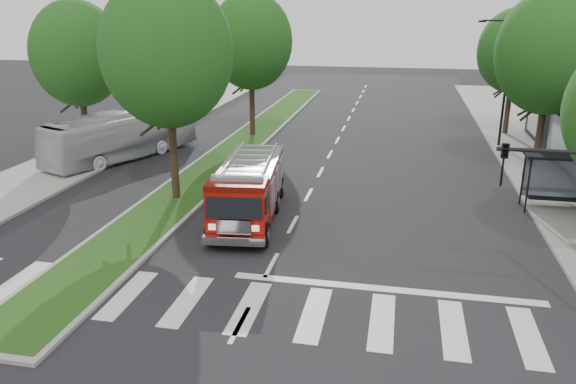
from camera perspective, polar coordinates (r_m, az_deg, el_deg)
name	(u,v)px	position (r m, az deg, el deg)	size (l,w,h in m)	color
ground	(271,265)	(20.01, -1.71, -7.44)	(140.00, 140.00, 0.00)	black
sidewalk_right	(574,197)	(30.03, 27.04, -0.43)	(5.00, 80.00, 0.15)	gray
sidewalk_left	(63,166)	(34.36, -21.91, 2.43)	(5.00, 80.00, 0.15)	gray
median	(245,142)	(37.95, -4.38, 5.13)	(3.00, 50.00, 0.15)	gray
bus_shelter	(561,166)	(27.45, 25.97, 2.40)	(3.20, 1.60, 2.61)	black
tree_right_mid	(551,52)	(32.45, 25.18, 12.74)	(5.60, 5.60, 9.72)	black
tree_right_far	(515,51)	(42.27, 22.05, 13.14)	(5.00, 5.00, 8.73)	black
tree_median_near	(167,52)	(25.70, -12.20, 13.72)	(5.80, 5.80, 10.16)	black
tree_median_far	(251,41)	(38.95, -3.80, 15.02)	(5.60, 5.60, 9.72)	black
tree_left_mid	(77,54)	(34.77, -20.61, 13.00)	(5.20, 5.20, 9.16)	black
streetlight_right_far	(504,78)	(38.27, 21.09, 10.79)	(2.11, 0.20, 8.00)	black
fire_engine	(249,190)	(23.93, -3.99, 0.22)	(3.16, 7.92, 2.67)	#610905
city_bus	(123,135)	(34.98, -16.42, 5.54)	(2.37, 10.15, 2.83)	silver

